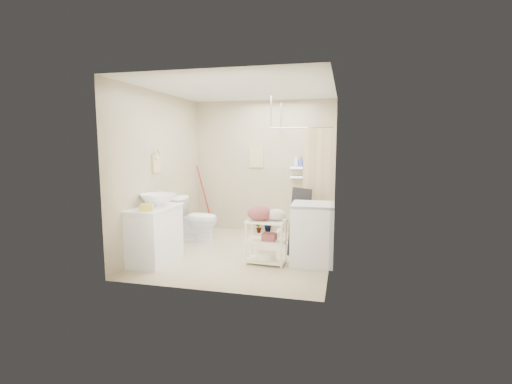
# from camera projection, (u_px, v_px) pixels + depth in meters

# --- Properties ---
(floor) EXTENTS (3.20, 3.20, 0.00)m
(floor) POSITION_uv_depth(u_px,v_px,m) (243.00, 253.00, 6.02)
(floor) COLOR #C5B794
(floor) RESTS_ON ground
(ceiling) EXTENTS (2.80, 3.20, 0.04)m
(ceiling) POSITION_uv_depth(u_px,v_px,m) (242.00, 89.00, 5.68)
(ceiling) COLOR silver
(ceiling) RESTS_ON ground
(wall_back) EXTENTS (2.80, 0.04, 2.60)m
(wall_back) POSITION_uv_depth(u_px,v_px,m) (264.00, 167.00, 7.39)
(wall_back) COLOR #B9AF90
(wall_back) RESTS_ON ground
(wall_front) EXTENTS (2.80, 0.04, 2.60)m
(wall_front) POSITION_uv_depth(u_px,v_px,m) (205.00, 184.00, 4.31)
(wall_front) COLOR #B9AF90
(wall_front) RESTS_ON ground
(wall_left) EXTENTS (0.04, 3.20, 2.60)m
(wall_left) POSITION_uv_depth(u_px,v_px,m) (161.00, 172.00, 6.18)
(wall_left) COLOR #B9AF90
(wall_left) RESTS_ON ground
(wall_right) EXTENTS (0.04, 3.20, 2.60)m
(wall_right) POSITION_uv_depth(u_px,v_px,m) (332.00, 175.00, 5.52)
(wall_right) COLOR #B9AF90
(wall_right) RESTS_ON ground
(vanity) EXTENTS (0.54, 0.95, 0.83)m
(vanity) POSITION_uv_depth(u_px,v_px,m) (155.00, 234.00, 5.54)
(vanity) COLOR white
(vanity) RESTS_ON ground
(sink) EXTENTS (0.54, 0.54, 0.18)m
(sink) POSITION_uv_depth(u_px,v_px,m) (158.00, 200.00, 5.57)
(sink) COLOR white
(sink) RESTS_ON vanity
(counter_basket) EXTENTS (0.21, 0.18, 0.10)m
(counter_basket) POSITION_uv_depth(u_px,v_px,m) (147.00, 207.00, 5.17)
(counter_basket) COLOR gold
(counter_basket) RESTS_ON vanity
(floor_basket) EXTENTS (0.29, 0.25, 0.14)m
(floor_basket) POSITION_uv_depth(u_px,v_px,m) (154.00, 261.00, 5.37)
(floor_basket) COLOR gold
(floor_basket) RESTS_ON ground
(toilet) EXTENTS (0.81, 0.47, 0.81)m
(toilet) POSITION_uv_depth(u_px,v_px,m) (196.00, 219.00, 6.75)
(toilet) COLOR white
(toilet) RESTS_ON ground
(mop) EXTENTS (0.15, 0.15, 1.31)m
(mop) POSITION_uv_depth(u_px,v_px,m) (203.00, 197.00, 7.72)
(mop) COLOR #AE261D
(mop) RESTS_ON ground
(potted_plant_a) EXTENTS (0.19, 0.14, 0.34)m
(potted_plant_a) POSITION_uv_depth(u_px,v_px,m) (258.00, 224.00, 7.35)
(potted_plant_a) COLOR brown
(potted_plant_a) RESTS_ON ground
(potted_plant_b) EXTENTS (0.23, 0.23, 0.33)m
(potted_plant_b) POSITION_uv_depth(u_px,v_px,m) (268.00, 225.00, 7.36)
(potted_plant_b) COLOR brown
(potted_plant_b) RESTS_ON ground
(hanging_towel) EXTENTS (0.28, 0.03, 0.42)m
(hanging_towel) POSITION_uv_depth(u_px,v_px,m) (256.00, 157.00, 7.38)
(hanging_towel) COLOR beige
(hanging_towel) RESTS_ON wall_back
(towel_ring) EXTENTS (0.04, 0.22, 0.34)m
(towel_ring) POSITION_uv_depth(u_px,v_px,m) (156.00, 162.00, 5.96)
(towel_ring) COLOR #DEC47D
(towel_ring) RESTS_ON wall_left
(tp_holder) EXTENTS (0.08, 0.12, 0.14)m
(tp_holder) POSITION_uv_depth(u_px,v_px,m) (166.00, 205.00, 6.29)
(tp_holder) COLOR white
(tp_holder) RESTS_ON wall_left
(shower) EXTENTS (1.10, 1.10, 2.10)m
(shower) POSITION_uv_depth(u_px,v_px,m) (303.00, 183.00, 6.70)
(shower) COLOR white
(shower) RESTS_ON ground
(shampoo_bottle_a) EXTENTS (0.11, 0.11, 0.22)m
(shampoo_bottle_a) POSITION_uv_depth(u_px,v_px,m) (296.00, 161.00, 7.14)
(shampoo_bottle_a) COLOR white
(shampoo_bottle_a) RESTS_ON shower
(shampoo_bottle_b) EXTENTS (0.11, 0.11, 0.19)m
(shampoo_bottle_b) POSITION_uv_depth(u_px,v_px,m) (301.00, 162.00, 7.13)
(shampoo_bottle_b) COLOR #4255B9
(shampoo_bottle_b) RESTS_ON shower
(washing_machine) EXTENTS (0.63, 0.65, 0.89)m
(washing_machine) POSITION_uv_depth(u_px,v_px,m) (312.00, 233.00, 5.47)
(washing_machine) COLOR silver
(washing_machine) RESTS_ON ground
(laundry_rack) EXTENTS (0.59, 0.37, 0.78)m
(laundry_rack) POSITION_uv_depth(u_px,v_px,m) (266.00, 238.00, 5.44)
(laundry_rack) COLOR white
(laundry_rack) RESTS_ON ground
(ironing_board) EXTENTS (0.33, 0.19, 1.11)m
(ironing_board) POSITION_uv_depth(u_px,v_px,m) (300.00, 222.00, 5.75)
(ironing_board) COLOR black
(ironing_board) RESTS_ON ground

